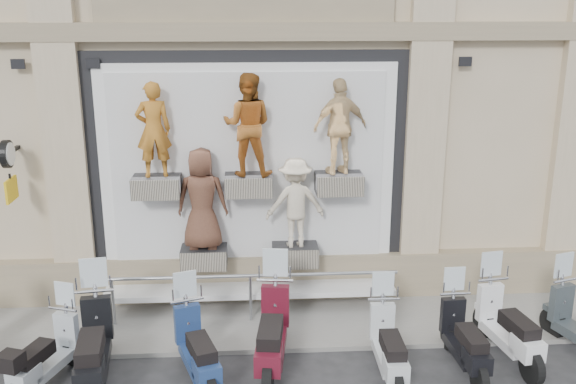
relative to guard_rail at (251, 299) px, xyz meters
name	(u,v)px	position (x,y,z in m)	size (l,w,h in m)	color
sidewalk	(251,319)	(0.00, 0.10, -0.43)	(16.00, 2.20, 0.08)	gray
shop_vitrine	(251,178)	(0.05, 0.75, 1.93)	(5.60, 0.83, 4.30)	black
guard_rail	(251,299)	(0.00, 0.00, 0.00)	(5.06, 0.10, 0.93)	#9EA0A5
clock_sign_bracket	(8,163)	(-3.90, 0.47, 2.34)	(0.10, 0.80, 1.02)	black
scooter_c	(45,343)	(-2.91, -1.67, 0.22)	(0.49, 1.70, 1.38)	#A9B1B8
scooter_d	(92,333)	(-2.23, -1.72, 0.38)	(0.61, 2.09, 1.70)	black
scooter_e	(196,336)	(-0.78, -1.72, 0.28)	(0.54, 1.84, 1.50)	navy
scooter_f	(272,319)	(0.31, -1.47, 0.38)	(0.60, 2.07, 1.68)	#4E0D1B
scooter_g	(389,334)	(1.98, -1.77, 0.25)	(0.51, 1.76, 1.43)	#B5B9BC
scooter_h	(465,327)	(3.15, -1.64, 0.25)	(0.51, 1.75, 1.42)	black
scooter_i	(509,314)	(3.92, -1.37, 0.30)	(0.55, 1.89, 1.54)	white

